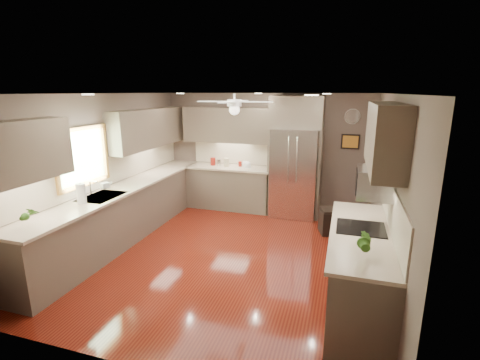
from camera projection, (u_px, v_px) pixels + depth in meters
The scene contains 28 objects.
floor at pixel (229, 254), 5.58m from camera, with size 5.00×5.00×0.00m, color #480F09.
ceiling at pixel (228, 94), 4.96m from camera, with size 5.00×5.00×0.00m, color white.
wall_back at pixel (266, 152), 7.58m from camera, with size 4.50×4.50×0.00m, color brown.
wall_front at pixel (134, 246), 2.95m from camera, with size 4.50×4.50×0.00m, color brown.
wall_left at pixel (104, 169), 5.91m from camera, with size 5.00×5.00×0.00m, color brown.
wall_right at pixel (388, 190), 4.63m from camera, with size 5.00×5.00×0.00m, color brown.
canister_a at pixel (213, 162), 7.71m from camera, with size 0.11×0.11×0.18m, color maroon.
canister_b at pixel (219, 163), 7.65m from camera, with size 0.09×0.09×0.15m, color silver.
canister_c at pixel (226, 162), 7.57m from camera, with size 0.11×0.11×0.19m, color #B4AC87.
canister_d at pixel (240, 164), 7.57m from camera, with size 0.07×0.07×0.11m, color maroon.
soap_bottle at pixel (106, 185), 5.71m from camera, with size 0.09×0.09×0.20m, color white.
potted_plant_left at pixel (27, 214), 4.19m from camera, with size 0.16×0.11×0.30m, color #2D5C1A.
potted_plant_right at pixel (364, 242), 3.43m from camera, with size 0.16×0.13×0.30m, color #2D5C1A.
bowl at pixel (246, 166), 7.46m from camera, with size 0.23×0.23×0.06m, color #B4AC87.
left_run at pixel (127, 210), 6.15m from camera, with size 0.65×4.70×1.45m.
back_run at pixel (230, 187), 7.71m from camera, with size 1.85×0.65×1.45m.
uppers at pixel (201, 131), 5.98m from camera, with size 4.50×4.70×0.95m.
window at pixel (82, 157), 5.36m from camera, with size 0.05×1.12×0.92m.
sink at pixel (102, 198), 5.44m from camera, with size 0.50×0.70×0.32m.
refrigerator at pixel (295, 159), 7.08m from camera, with size 1.06×0.75×2.45m.
right_run at pixel (360, 267), 4.17m from camera, with size 0.70×2.20×1.45m.
microwave at pixel (375, 182), 4.13m from camera, with size 0.43×0.55×0.34m.
ceiling_fan at pixel (234, 105), 5.28m from camera, with size 1.18×1.18×0.32m.
recessed_lights at pixel (234, 94), 5.34m from camera, with size 2.84×3.14×0.01m.
wall_clock at pixel (352, 116), 6.87m from camera, with size 0.30×0.03×0.30m.
framed_print at pixel (350, 142), 6.99m from camera, with size 0.36×0.03×0.30m.
stool at pixel (331, 221), 6.32m from camera, with size 0.47×0.47×0.46m.
paper_towel at pixel (81, 194), 5.05m from camera, with size 0.13×0.13×0.33m.
Camera 1 is at (1.66, -4.84, 2.53)m, focal length 26.00 mm.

